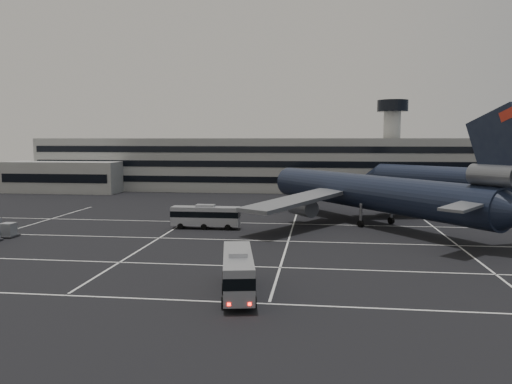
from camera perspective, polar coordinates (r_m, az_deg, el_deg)
ground at (r=65.67m, az=-7.09°, el=-6.05°), size 260.00×260.00×0.00m
lane_markings at (r=66.13m, az=-6.13°, el=-5.95°), size 90.00×55.62×0.01m
terminal at (r=134.86m, az=-0.86°, el=3.14°), size 125.00×26.00×24.00m
hills at (r=233.64m, az=7.67°, el=-0.37°), size 352.00×180.00×44.00m
trijet_main at (r=82.49m, az=12.95°, el=-0.00°), size 39.86×49.65×18.08m
trijet_far at (r=109.76m, az=24.82°, el=1.15°), size 46.51×42.77×18.08m
bus_near at (r=44.75m, az=-2.08°, el=-8.88°), size 4.57×11.49×3.96m
bus_far at (r=77.20m, az=-5.79°, el=-2.68°), size 10.56×2.71×3.73m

